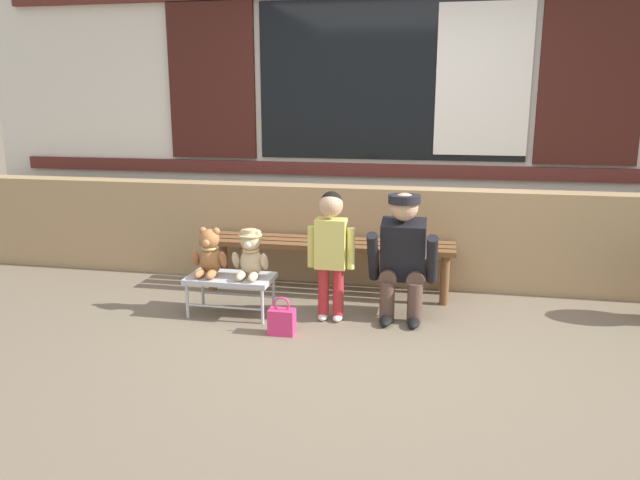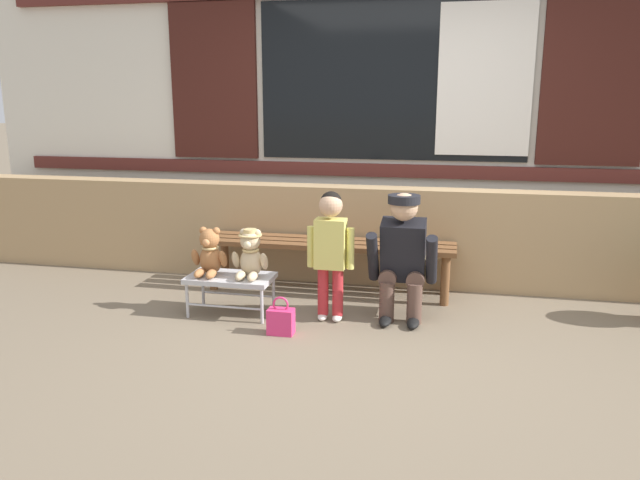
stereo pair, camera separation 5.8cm
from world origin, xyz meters
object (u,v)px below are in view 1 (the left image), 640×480
Objects in this scene: teddy_bear_with_hat at (250,255)px; adult_crouching at (404,256)px; wooden_bench_long at (327,249)px; teddy_bear_plain at (210,254)px; child_standing at (331,242)px; small_display_bench at (231,280)px; handbag_on_ground at (282,321)px.

teddy_bear_with_hat is 0.38× the size of adult_crouching.
teddy_bear_plain is at bearing -138.34° from wooden_bench_long.
teddy_bear_with_hat is 0.38× the size of child_standing.
teddy_bear_plain is 0.32m from teddy_bear_with_hat.
adult_crouching is at bearing 6.69° from teddy_bear_plain.
small_display_bench is 2.35× the size of handbag_on_ground.
wooden_bench_long is 3.28× the size of small_display_bench.
child_standing is 3.52× the size of handbag_on_ground.
teddy_bear_plain is (-0.16, 0.00, 0.20)m from small_display_bench.
small_display_bench is 0.83m from child_standing.
wooden_bench_long is 1.03m from teddy_bear_plain.
teddy_bear_plain reaches higher than small_display_bench.
teddy_bear_plain is 0.93m from child_standing.
teddy_bear_with_hat is (0.16, 0.00, 0.21)m from small_display_bench.
child_standing is at bearing -165.08° from adult_crouching.
small_display_bench is 0.67× the size of adult_crouching.
teddy_bear_with_hat is 1.34× the size of handbag_on_ground.
child_standing reaches higher than handbag_on_ground.
wooden_bench_long is 7.72× the size of handbag_on_ground.
child_standing reaches higher than teddy_bear_plain.
small_display_bench is (-0.61, -0.69, -0.11)m from wooden_bench_long.
adult_crouching is at bearing 14.92° from child_standing.
wooden_bench_long is 2.21× the size of adult_crouching.
handbag_on_ground is (-0.80, -0.49, -0.38)m from adult_crouching.
teddy_bear_plain is (-0.77, -0.68, 0.09)m from wooden_bench_long.
child_standing reaches higher than wooden_bench_long.
adult_crouching is at bearing 8.54° from teddy_bear_with_hat.
adult_crouching reaches higher than handbag_on_ground.
teddy_bear_plain is at bearing 153.52° from handbag_on_ground.
handbag_on_ground is at bearing -33.47° from small_display_bench.
child_standing is at bearing 2.40° from small_display_bench.
handbag_on_ground is at bearing -128.78° from child_standing.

